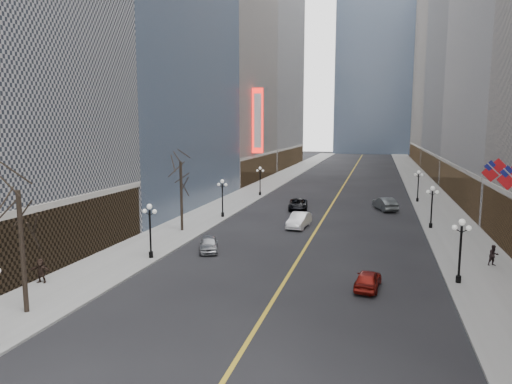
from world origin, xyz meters
The scene contains 24 objects.
sidewalk_east centered at (14.00, 70.00, 0.07)m, with size 6.00×230.00×0.15m, color gray.
sidewalk_west centered at (-14.00, 70.00, 0.07)m, with size 6.00×230.00×0.15m, color gray.
lane_line centered at (0.00, 80.00, 0.01)m, with size 0.25×200.00×0.02m, color gold.
bldg_east_c centered at (29.88, 106.00, 24.18)m, with size 26.60×40.60×48.80m.
bldg_east_d centered at (29.90, 149.00, 31.17)m, with size 26.60×46.60×62.80m.
bldg_west_c centered at (-29.88, 87.00, 25.19)m, with size 26.60×30.60×50.80m.
bldg_west_d centered at (-29.92, 121.00, 36.17)m, with size 26.60×38.60×72.80m.
streetlamp_east_1 centered at (11.80, 30.00, 2.90)m, with size 1.26×0.44×4.52m.
streetlamp_east_2 centered at (11.80, 48.00, 2.90)m, with size 1.26×0.44×4.52m.
streetlamp_east_3 centered at (11.80, 66.00, 2.90)m, with size 1.26×0.44×4.52m.
streetlamp_west_1 centered at (-11.80, 30.00, 2.90)m, with size 1.26×0.44×4.52m.
streetlamp_west_2 centered at (-11.80, 48.00, 2.90)m, with size 1.26×0.44×4.52m.
streetlamp_west_3 centered at (-11.80, 66.00, 2.90)m, with size 1.26×0.44×4.52m.
flag_5 centered at (15.31, 37.00, 7.29)m, with size 2.87×0.12×2.87m.
theatre_marquee centered at (-15.88, 80.00, 12.00)m, with size 2.00×0.55×12.00m.
tree_west_near centered at (-13.50, 18.00, 6.24)m, with size 3.60×3.60×7.92m.
tree_west_far centered at (-13.50, 40.00, 6.24)m, with size 3.60×3.60×7.92m.
car_nb_near centered at (-8.07, 33.60, 0.67)m, with size 1.58×3.93×1.34m, color #96989D.
car_nb_mid centered at (-2.00, 45.17, 0.80)m, with size 1.70×4.87×1.60m, color silver.
car_nb_far centered at (-3.93, 55.75, 0.72)m, with size 2.40×5.20×1.45m, color black.
car_sb_mid centered at (5.73, 27.55, 0.66)m, with size 1.55×3.85×1.31m, color maroon.
car_sb_far centered at (7.17, 58.36, 0.85)m, with size 1.80×5.15×1.70m, color #505658.
ped_east_walk centered at (15.07, 34.95, 0.98)m, with size 0.80×0.44×1.65m, color black.
ped_west_far centered at (-16.22, 22.47, 1.01)m, with size 1.60×0.46×1.73m, color black.
Camera 1 is at (6.12, -3.11, 10.90)m, focal length 32.00 mm.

